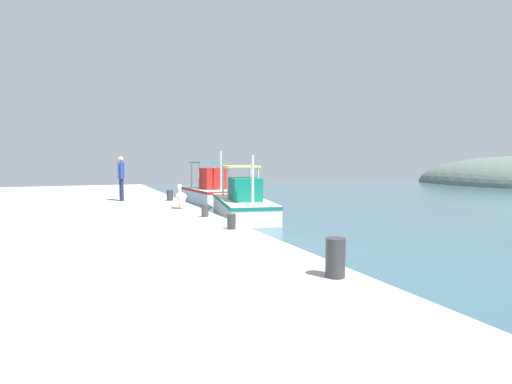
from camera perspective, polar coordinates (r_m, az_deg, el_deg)
quay_pier at (r=10.42m, az=-31.09°, el=-7.24°), size 36.00×10.00×0.80m
fishing_boat_nearest at (r=23.05m, az=-6.72°, el=0.13°), size 5.11×2.35×2.95m
fishing_boat_second at (r=17.11m, az=-1.97°, el=-1.59°), size 6.66×3.20×2.63m
pelican at (r=13.45m, az=-10.84°, el=-0.72°), size 0.96×0.41×0.82m
fisherman_standing at (r=16.76m, az=-18.97°, el=2.17°), size 0.61×0.25×1.79m
mooring_bollard_nearest at (r=16.34m, az=-12.38°, el=-0.47°), size 0.26×0.26×0.44m
mooring_bollard_second at (r=11.42m, az=-7.40°, el=-2.69°), size 0.21×0.21×0.36m
mooring_bollard_third at (r=9.32m, az=-3.59°, el=-4.29°), size 0.21×0.21×0.36m
mooring_bollard_fourth at (r=5.61m, az=11.44°, el=-9.31°), size 0.27×0.27×0.55m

